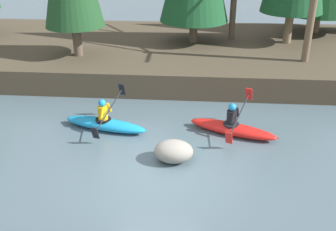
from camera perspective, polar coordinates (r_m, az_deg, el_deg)
The scene contains 5 objects.
ground_plane at distance 10.14m, azimuth -1.89°, elevation -8.55°, with size 90.00×90.00×0.00m, color #4C606B.
riverbank_far at distance 18.24m, azimuth 1.23°, elevation 9.06°, with size 44.00×8.75×0.94m.
kayaker_lead at distance 12.05m, azimuth 9.45°, elevation -1.75°, with size 2.73×1.99×1.20m.
kayaker_middle at distance 12.31m, azimuth -9.03°, elevation -1.08°, with size 2.78×2.05×1.20m.
boulder_midstream at distance 10.53m, azimuth 0.82°, elevation -5.22°, with size 1.05×0.82×0.59m.
Camera 1 is at (0.99, -8.32, 5.72)m, focal length 42.00 mm.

